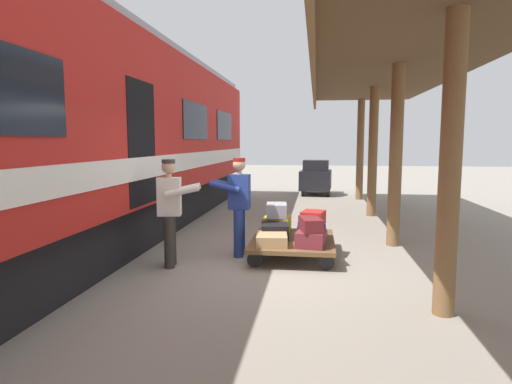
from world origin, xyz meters
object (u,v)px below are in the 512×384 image
Objects in this scene: train_car at (56,137)px; suitcase_tan_vintage at (272,239)px; porter_by_door at (171,209)px; baggage_tug at (316,178)px; suitcase_teal_softside at (312,229)px; suitcase_maroon_trunk at (311,224)px; porter_in_overalls at (238,203)px; luggage_cart at (293,241)px; suitcase_burgundy_valise at (311,239)px; suitcase_red_plastic at (313,218)px; suitcase_gray_aluminum at (277,210)px; suitcase_yellow_case at (277,224)px; suitcase_black_hardshell at (275,231)px; suitcase_navy_fabric at (311,232)px.

train_car is 3.96m from suitcase_tan_vintage.
baggage_tug is at bearing -102.86° from porter_by_door.
suitcase_maroon_trunk reaches higher than suitcase_teal_softside.
suitcase_maroon_trunk is at bearing 89.63° from baggage_tug.
train_car reaches higher than porter_in_overalls.
porter_by_door is (1.88, 0.85, 0.66)m from luggage_cart.
porter_by_door is 0.96× the size of baggage_tug.
baggage_tug is at bearing -90.37° from suitcase_maroon_trunk.
luggage_cart is 9.02m from baggage_tug.
porter_by_door is (2.20, 0.35, 0.49)m from suitcase_burgundy_valise.
suitcase_red_plastic is (-0.34, -0.00, 0.42)m from luggage_cart.
suitcase_yellow_case is at bearing -147.75° from suitcase_gray_aluminum.
suitcase_tan_vintage is at bearing 90.00° from suitcase_black_hardshell.
luggage_cart is 1.15m from porter_in_overalls.
suitcase_teal_softside is 1.48m from porter_in_overalls.
suitcase_burgundy_valise is at bearing 111.64° from suitcase_maroon_trunk.
suitcase_gray_aluminum reaches higher than suitcase_tan_vintage.
suitcase_teal_softside is 0.72m from suitcase_gray_aluminum.
suitcase_maroon_trunk is at bearing -68.36° from suitcase_burgundy_valise.
suitcase_teal_softside is 0.81m from suitcase_black_hardshell.
train_car is 10.77× the size of porter_in_overalls.
suitcase_gray_aluminum reaches higher than luggage_cart.
suitcase_red_plastic reaches higher than suitcase_black_hardshell.
porter_in_overalls reaches higher than suitcase_tan_vintage.
suitcase_maroon_trunk is at bearing 161.56° from porter_in_overalls.
baggage_tug is at bearing -90.32° from suitcase_burgundy_valise.
train_car reaches higher than suitcase_maroon_trunk.
suitcase_maroon_trunk is 1.34m from porter_in_overalls.
suitcase_yellow_case is 0.27m from suitcase_gray_aluminum.
porter_by_door is at bearing 173.49° from train_car.
luggage_cart is 3.42× the size of suitcase_burgundy_valise.
suitcase_maroon_trunk is at bearing -178.14° from train_car.
baggage_tug is (-0.05, -9.50, 0.19)m from suitcase_burgundy_valise.
porter_in_overalls is (1.25, -0.42, 0.26)m from suitcase_maroon_trunk.
suitcase_yellow_case is at bearing -90.00° from suitcase_black_hardshell.
suitcase_burgundy_valise reaches higher than luggage_cart.
suitcase_red_plastic is (-4.26, -0.62, -1.37)m from train_car.
suitcase_yellow_case is 1.11× the size of suitcase_red_plastic.
luggage_cart is 4.13× the size of suitcase_red_plastic.
suitcase_teal_softside is 1.04× the size of suitcase_burgundy_valise.
luggage_cart is (-3.91, -0.61, -1.79)m from train_car.
suitcase_navy_fabric is (-0.63, 0.00, 0.00)m from suitcase_black_hardshell.
suitcase_gray_aluminum is (-3.59, -1.11, -1.33)m from train_car.
porter_in_overalls is at bearing -34.98° from suitcase_tan_vintage.
suitcase_yellow_case reaches higher than suitcase_tan_vintage.
suitcase_burgundy_valise is 0.31× the size of porter_in_overalls.
suitcase_black_hardshell is (0.00, -0.50, 0.04)m from suitcase_tan_vintage.
suitcase_navy_fabric is at bearing -177.21° from porter_in_overalls.
suitcase_gray_aluminum is (0.64, 0.01, 0.33)m from suitcase_teal_softside.
suitcase_gray_aluminum is (0.01, 0.01, 0.27)m from suitcase_yellow_case.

